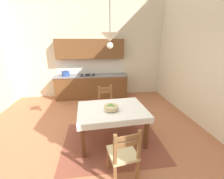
{
  "coord_description": "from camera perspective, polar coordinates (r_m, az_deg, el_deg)",
  "views": [
    {
      "loc": [
        0.11,
        -2.73,
        2.07
      ],
      "look_at": [
        0.48,
        0.14,
        1.11
      ],
      "focal_mm": 22.62,
      "sensor_mm": 36.0,
      "label": 1
    }
  ],
  "objects": [
    {
      "name": "dining_table",
      "position": [
        3.05,
        -0.04,
        -9.68
      ],
      "size": [
        1.48,
        1.12,
        0.75
      ],
      "color": "brown",
      "rests_on": "ground_plane"
    },
    {
      "name": "pendant_lamp",
      "position": [
        2.58,
        -0.83,
        20.25
      ],
      "size": [
        0.32,
        0.32,
        0.8
      ],
      "color": "black"
    },
    {
      "name": "ground_plane",
      "position": [
        3.46,
        -8.1,
        -19.63
      ],
      "size": [
        6.22,
        6.42,
        0.1
      ],
      "primitive_type": "cube",
      "color": "#B7704C"
    },
    {
      "name": "area_rug",
      "position": [
        3.31,
        0.2,
        -20.17
      ],
      "size": [
        2.1,
        1.6,
        0.01
      ],
      "primitive_type": "cube",
      "color": "brown",
      "rests_on": "ground_plane"
    },
    {
      "name": "wall_back",
      "position": [
        5.7,
        -8.87,
        18.36
      ],
      "size": [
        6.22,
        0.12,
        4.17
      ],
      "primitive_type": "cube",
      "color": "beige",
      "rests_on": "ground_plane"
    },
    {
      "name": "kitchen_cabinetry",
      "position": [
        5.5,
        -8.37,
        5.46
      ],
      "size": [
        2.72,
        0.63,
        2.2
      ],
      "color": "brown",
      "rests_on": "ground_plane"
    },
    {
      "name": "dining_chair_kitchen_side",
      "position": [
        4.0,
        -2.13,
        -5.62
      ],
      "size": [
        0.49,
        0.49,
        0.93
      ],
      "color": "#D1BC89",
      "rests_on": "ground_plane"
    },
    {
      "name": "dining_chair_camera_side",
      "position": [
        2.39,
        4.65,
        -24.63
      ],
      "size": [
        0.48,
        0.48,
        0.93
      ],
      "color": "#D1BC89",
      "rests_on": "ground_plane"
    },
    {
      "name": "fruit_bowl",
      "position": [
        2.91,
        -0.35,
        -7.24
      ],
      "size": [
        0.3,
        0.3,
        0.12
      ],
      "color": "tan",
      "rests_on": "dining_table"
    }
  ]
}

